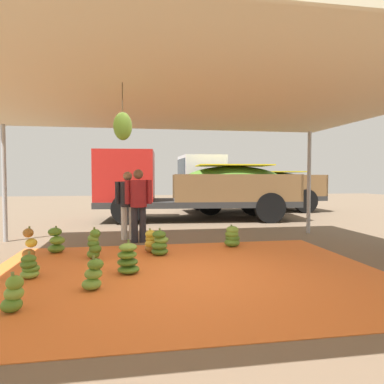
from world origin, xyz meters
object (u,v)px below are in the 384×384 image
(banana_bunch_2, at_px, (30,267))
(banana_bunch_7, at_px, (94,245))
(banana_bunch_1, at_px, (13,295))
(banana_bunch_6, at_px, (56,241))
(banana_bunch_0, at_px, (93,275))
(banana_bunch_4, at_px, (232,237))
(banana_bunch_8, at_px, (29,244))
(cargo_truck_far, at_px, (244,184))
(worker_0, at_px, (138,200))
(banana_bunch_9, at_px, (151,242))
(banana_bunch_3, at_px, (160,244))
(worker_1, at_px, (128,200))
(banana_bunch_5, at_px, (128,259))
(cargo_truck_main, at_px, (191,185))

(banana_bunch_2, xyz_separation_m, banana_bunch_7, (0.80, 1.11, 0.09))
(banana_bunch_2, distance_m, banana_bunch_7, 1.37)
(banana_bunch_1, bearing_deg, banana_bunch_6, 93.93)
(banana_bunch_2, distance_m, banana_bunch_6, 1.73)
(banana_bunch_0, bearing_deg, banana_bunch_4, 42.63)
(banana_bunch_7, xyz_separation_m, banana_bunch_8, (-1.18, 0.22, 0.00))
(banana_bunch_6, distance_m, cargo_truck_far, 9.53)
(banana_bunch_0, bearing_deg, banana_bunch_2, 146.23)
(banana_bunch_7, distance_m, worker_0, 1.84)
(banana_bunch_4, xyz_separation_m, banana_bunch_9, (-1.76, -0.31, 0.00))
(banana_bunch_3, distance_m, worker_0, 1.65)
(banana_bunch_3, bearing_deg, worker_1, 109.16)
(banana_bunch_2, distance_m, banana_bunch_4, 4.02)
(banana_bunch_0, height_order, banana_bunch_5, banana_bunch_5)
(worker_0, bearing_deg, cargo_truck_far, 53.93)
(banana_bunch_5, distance_m, cargo_truck_far, 10.13)
(banana_bunch_2, bearing_deg, banana_bunch_1, -80.98)
(banana_bunch_1, height_order, banana_bunch_5, banana_bunch_5)
(banana_bunch_1, relative_size, worker_0, 0.26)
(banana_bunch_8, bearing_deg, banana_bunch_4, 5.95)
(banana_bunch_5, relative_size, banana_bunch_9, 1.10)
(banana_bunch_6, relative_size, worker_1, 0.32)
(banana_bunch_2, height_order, banana_bunch_8, banana_bunch_8)
(banana_bunch_6, xyz_separation_m, banana_bunch_8, (-0.38, -0.40, 0.03))
(banana_bunch_9, bearing_deg, cargo_truck_far, 59.67)
(cargo_truck_main, relative_size, worker_0, 4.14)
(banana_bunch_6, bearing_deg, banana_bunch_3, -15.65)
(banana_bunch_5, bearing_deg, banana_bunch_4, 38.50)
(banana_bunch_3, height_order, worker_1, worker_1)
(banana_bunch_8, xyz_separation_m, cargo_truck_main, (3.87, 5.18, 0.97))
(banana_bunch_9, bearing_deg, worker_0, 101.55)
(banana_bunch_7, relative_size, banana_bunch_9, 1.20)
(banana_bunch_2, height_order, banana_bunch_7, banana_bunch_7)
(banana_bunch_0, xyz_separation_m, worker_0, (0.63, 3.25, 0.79))
(banana_bunch_4, distance_m, banana_bunch_5, 2.78)
(banana_bunch_0, distance_m, banana_bunch_1, 1.02)
(worker_1, bearing_deg, banana_bunch_0, -95.90)
(banana_bunch_9, xyz_separation_m, cargo_truck_main, (1.62, 5.07, 1.01))
(banana_bunch_5, xyz_separation_m, banana_bunch_8, (-1.82, 1.32, 0.04))
(cargo_truck_main, xyz_separation_m, worker_0, (-1.86, -3.92, -0.25))
(banana_bunch_2, bearing_deg, banana_bunch_5, 0.49)
(worker_1, bearing_deg, cargo_truck_main, 59.00)
(cargo_truck_far, bearing_deg, banana_bunch_9, -120.33)
(worker_1, bearing_deg, banana_bunch_5, -88.82)
(banana_bunch_2, relative_size, worker_1, 0.25)
(banana_bunch_0, distance_m, cargo_truck_far, 10.93)
(banana_bunch_2, height_order, worker_1, worker_1)
(banana_bunch_8, relative_size, banana_bunch_9, 1.23)
(banana_bunch_4, xyz_separation_m, worker_1, (-2.24, 1.26, 0.74))
(banana_bunch_3, xyz_separation_m, cargo_truck_main, (1.47, 5.34, 1.00))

